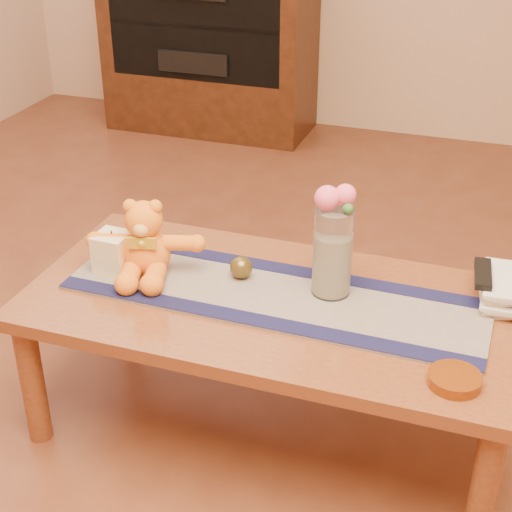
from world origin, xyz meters
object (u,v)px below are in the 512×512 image
(teddy_bear, at_px, (145,238))
(bronze_ball, at_px, (241,267))
(amber_dish, at_px, (455,380))
(pillar_candle, at_px, (113,252))
(tv_remote, at_px, (483,274))
(book_bottom, at_px, (479,295))
(glass_vase, at_px, (333,252))

(teddy_bear, distance_m, bronze_ball, 0.29)
(amber_dish, bearing_deg, pillar_candle, 168.12)
(bronze_ball, bearing_deg, tv_remote, 9.71)
(book_bottom, xyz_separation_m, amber_dish, (-0.02, -0.42, 0.00))
(book_bottom, xyz_separation_m, tv_remote, (0.00, -0.01, 0.07))
(teddy_bear, height_order, book_bottom, teddy_bear)
(pillar_candle, distance_m, amber_dish, 1.05)
(amber_dish, bearing_deg, teddy_bear, 165.51)
(teddy_bear, distance_m, book_bottom, 0.97)
(glass_vase, distance_m, bronze_ball, 0.29)
(tv_remote, relative_size, amber_dish, 1.24)
(teddy_bear, bearing_deg, amber_dish, -30.34)
(bronze_ball, height_order, tv_remote, tv_remote)
(tv_remote, bearing_deg, bronze_ball, -175.93)
(tv_remote, bearing_deg, amber_dish, -98.73)
(teddy_bear, xyz_separation_m, amber_dish, (0.93, -0.24, -0.10))
(book_bottom, bearing_deg, amber_dish, -101.53)
(teddy_bear, bearing_deg, tv_remote, -5.64)
(teddy_bear, bearing_deg, pillar_candle, 178.09)
(teddy_bear, relative_size, amber_dish, 2.52)
(bronze_ball, bearing_deg, book_bottom, 10.55)
(pillar_candle, xyz_separation_m, amber_dish, (1.03, -0.22, -0.05))
(glass_vase, height_order, book_bottom, glass_vase)
(glass_vase, bearing_deg, pillar_candle, -172.35)
(bronze_ball, relative_size, tv_remote, 0.42)
(glass_vase, relative_size, amber_dish, 2.01)
(bronze_ball, height_order, book_bottom, bronze_ball)
(glass_vase, bearing_deg, bronze_ball, -178.61)
(teddy_bear, bearing_deg, bronze_ball, -4.46)
(book_bottom, bearing_deg, glass_vase, -172.25)
(book_bottom, bearing_deg, pillar_candle, -177.56)
(book_bottom, height_order, tv_remote, tv_remote)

